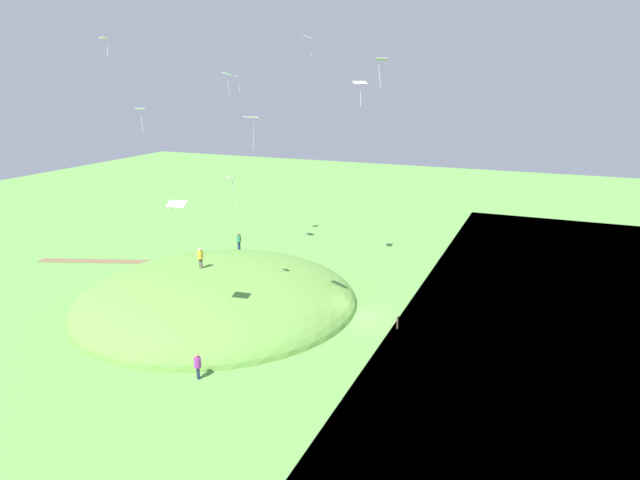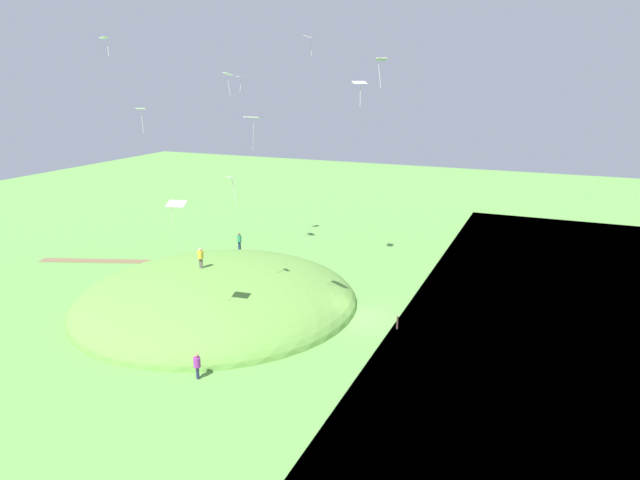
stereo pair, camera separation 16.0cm
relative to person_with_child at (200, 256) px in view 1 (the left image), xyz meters
The scene contains 17 objects.
ground_plane 13.82m from the person_with_child, behind, with size 160.00×160.00×0.00m, color #609A47.
grass_hill 4.13m from the person_with_child, 169.17° to the right, with size 22.79×23.24×5.79m, color #649D40.
dirt_path 14.85m from the person_with_child, 24.80° to the right, with size 17.78×1.20×0.04m, color brown.
person_with_child is the anchor object (origin of this frame).
person_near_shore 13.06m from the person_with_child, 122.56° to the left, with size 0.60×0.60×1.66m.
person_walking_path 8.64m from the person_with_child, 80.22° to the right, with size 0.52×0.52×1.63m.
kite_0 14.46m from the person_with_child, 149.58° to the left, with size 1.09×0.77×2.09m.
kite_1 20.64m from the person_with_child, 73.66° to the right, with size 0.86×0.98×1.54m.
kite_2 8.48m from the person_with_child, 153.88° to the left, with size 0.76×0.69×2.15m.
kite_3 18.26m from the person_with_child, ahead, with size 0.56×0.71×1.41m.
kite_4 19.51m from the person_with_child, behind, with size 1.03×0.99×1.53m.
kite_5 17.97m from the person_with_child, 72.76° to the right, with size 1.37×1.33×2.10m.
kite_6 11.16m from the person_with_child, 117.25° to the left, with size 1.31×1.02×1.54m.
kite_7 19.69m from the person_with_child, 126.76° to the right, with size 0.92×1.19×1.62m.
kite_8 13.73m from the person_with_child, 23.53° to the right, with size 1.05×0.87×2.09m.
kite_9 20.48m from the person_with_child, behind, with size 0.90×0.77×1.95m.
mooring_post 16.55m from the person_with_child, behind, with size 0.14×0.14×0.99m, color brown.
Camera 1 is at (-12.44, 38.29, 17.57)m, focal length 31.85 mm.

